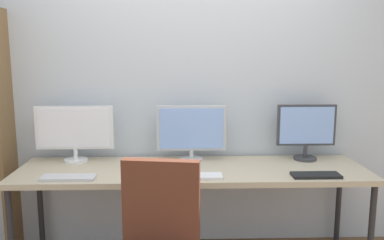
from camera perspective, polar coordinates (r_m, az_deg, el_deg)
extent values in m
cube|color=silver|center=(3.30, -0.20, 4.68)|extent=(4.95, 0.10, 2.60)
cube|color=tan|center=(3.00, 0.03, -7.15)|extent=(2.55, 0.68, 0.04)
cylinder|color=#262628|center=(3.08, -24.11, -14.94)|extent=(0.04, 0.04, 0.70)
cylinder|color=#262628|center=(3.15, 23.90, -14.36)|extent=(0.04, 0.04, 0.70)
cylinder|color=#262628|center=(3.58, -20.56, -11.21)|extent=(0.04, 0.04, 0.70)
cylinder|color=#262628|center=(3.64, 19.93, -10.82)|extent=(0.04, 0.04, 0.70)
cube|color=brown|center=(3.43, -24.64, -1.87)|extent=(0.03, 0.28, 1.91)
cube|color=#592D1E|center=(2.35, -4.38, -11.29)|extent=(0.45, 0.13, 0.48)
cylinder|color=silver|center=(3.29, -16.03, -5.45)|extent=(0.18, 0.18, 0.02)
cylinder|color=silver|center=(3.28, -16.07, -4.61)|extent=(0.03, 0.03, 0.08)
cube|color=silver|center=(3.24, -16.22, -1.04)|extent=(0.60, 0.03, 0.33)
cube|color=white|center=(3.22, -16.29, -1.09)|extent=(0.55, 0.01, 0.30)
cylinder|color=silver|center=(3.19, -0.09, -5.54)|extent=(0.18, 0.18, 0.02)
cylinder|color=silver|center=(3.18, -0.09, -4.83)|extent=(0.03, 0.03, 0.06)
cube|color=silver|center=(3.14, -0.09, -1.15)|extent=(0.54, 0.03, 0.35)
cube|color=#8CB2F2|center=(3.12, -0.08, -1.21)|extent=(0.49, 0.01, 0.32)
cylinder|color=#38383D|center=(3.34, 15.61, -5.22)|extent=(0.18, 0.18, 0.02)
cylinder|color=#38383D|center=(3.32, 15.65, -4.25)|extent=(0.03, 0.03, 0.10)
cube|color=#38383D|center=(3.29, 15.79, -0.69)|extent=(0.46, 0.03, 0.32)
cube|color=#8CB2F2|center=(3.27, 15.88, -0.74)|extent=(0.42, 0.01, 0.29)
cube|color=silver|center=(2.87, -17.01, -7.75)|extent=(0.36, 0.13, 0.02)
cube|color=silver|center=(2.77, 0.18, -7.94)|extent=(0.39, 0.13, 0.02)
cube|color=black|center=(2.92, 17.04, -7.44)|extent=(0.33, 0.13, 0.02)
ellipsoid|color=black|center=(2.75, -6.54, -8.00)|extent=(0.06, 0.10, 0.03)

